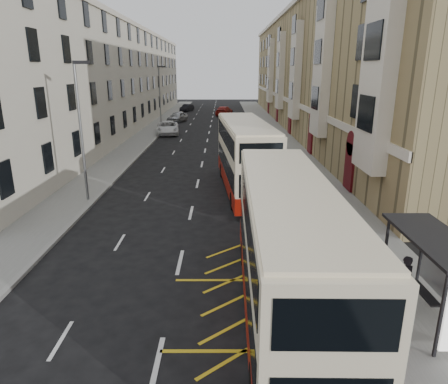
{
  "coord_description": "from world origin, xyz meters",
  "views": [
    {
      "loc": [
        1.81,
        -11.0,
        7.65
      ],
      "look_at": [
        1.84,
        7.47,
        1.99
      ],
      "focal_mm": 32.0,
      "sensor_mm": 36.0,
      "label": 1
    }
  ],
  "objects_px": {
    "pedestrian_far": "(339,217)",
    "street_lamp_near": "(81,125)",
    "bus_shelter": "(445,265)",
    "car_silver": "(177,117)",
    "street_lamp_far": "(160,94)",
    "double_decker_rear": "(245,156)",
    "double_decker_front": "(287,252)",
    "pedestrian_near": "(404,280)",
    "car_dark": "(187,108)",
    "pedestrian_mid": "(373,255)",
    "white_van": "(168,128)",
    "car_red": "(224,111)"
  },
  "relations": [
    {
      "from": "double_decker_front",
      "to": "pedestrian_near",
      "type": "distance_m",
      "value": 4.26
    },
    {
      "from": "street_lamp_far",
      "to": "car_dark",
      "type": "relative_size",
      "value": 1.96
    },
    {
      "from": "pedestrian_near",
      "to": "car_dark",
      "type": "relative_size",
      "value": 0.42
    },
    {
      "from": "double_decker_rear",
      "to": "street_lamp_far",
      "type": "bearing_deg",
      "value": 104.11
    },
    {
      "from": "street_lamp_near",
      "to": "car_silver",
      "type": "height_order",
      "value": "street_lamp_near"
    },
    {
      "from": "car_silver",
      "to": "car_red",
      "type": "relative_size",
      "value": 0.84
    },
    {
      "from": "street_lamp_near",
      "to": "car_red",
      "type": "distance_m",
      "value": 48.63
    },
    {
      "from": "pedestrian_far",
      "to": "double_decker_front",
      "type": "bearing_deg",
      "value": 86.13
    },
    {
      "from": "street_lamp_far",
      "to": "pedestrian_far",
      "type": "height_order",
      "value": "street_lamp_far"
    },
    {
      "from": "double_decker_rear",
      "to": "pedestrian_far",
      "type": "bearing_deg",
      "value": -66.52
    },
    {
      "from": "street_lamp_far",
      "to": "double_decker_rear",
      "type": "height_order",
      "value": "street_lamp_far"
    },
    {
      "from": "street_lamp_near",
      "to": "car_silver",
      "type": "relative_size",
      "value": 1.72
    },
    {
      "from": "pedestrian_near",
      "to": "pedestrian_mid",
      "type": "bearing_deg",
      "value": -88.24
    },
    {
      "from": "pedestrian_far",
      "to": "car_red",
      "type": "bearing_deg",
      "value": -59.32
    },
    {
      "from": "pedestrian_mid",
      "to": "white_van",
      "type": "height_order",
      "value": "pedestrian_mid"
    },
    {
      "from": "street_lamp_near",
      "to": "double_decker_front",
      "type": "bearing_deg",
      "value": -49.3
    },
    {
      "from": "double_decker_front",
      "to": "bus_shelter",
      "type": "bearing_deg",
      "value": -6.98
    },
    {
      "from": "pedestrian_far",
      "to": "street_lamp_near",
      "type": "bearing_deg",
      "value": 3.64
    },
    {
      "from": "car_red",
      "to": "pedestrian_far",
      "type": "bearing_deg",
      "value": 108.12
    },
    {
      "from": "double_decker_rear",
      "to": "car_red",
      "type": "height_order",
      "value": "double_decker_rear"
    },
    {
      "from": "white_van",
      "to": "car_dark",
      "type": "distance_m",
      "value": 28.93
    },
    {
      "from": "bus_shelter",
      "to": "car_silver",
      "type": "xyz_separation_m",
      "value": [
        -13.54,
        50.96,
        -1.34
      ]
    },
    {
      "from": "car_silver",
      "to": "car_red",
      "type": "distance_m",
      "value": 11.65
    },
    {
      "from": "pedestrian_mid",
      "to": "pedestrian_far",
      "type": "distance_m",
      "value": 3.97
    },
    {
      "from": "street_lamp_near",
      "to": "street_lamp_far",
      "type": "distance_m",
      "value": 30.0
    },
    {
      "from": "street_lamp_near",
      "to": "white_van",
      "type": "relative_size",
      "value": 1.39
    },
    {
      "from": "double_decker_rear",
      "to": "street_lamp_near",
      "type": "bearing_deg",
      "value": -171.65
    },
    {
      "from": "bus_shelter",
      "to": "car_red",
      "type": "distance_m",
      "value": 60.51
    },
    {
      "from": "car_red",
      "to": "white_van",
      "type": "bearing_deg",
      "value": 84.06
    },
    {
      "from": "car_silver",
      "to": "car_dark",
      "type": "xyz_separation_m",
      "value": [
        0.0,
        16.85,
        -0.12
      ]
    },
    {
      "from": "street_lamp_far",
      "to": "car_dark",
      "type": "xyz_separation_m",
      "value": [
        1.15,
        25.42,
        -3.96
      ]
    },
    {
      "from": "pedestrian_mid",
      "to": "car_dark",
      "type": "height_order",
      "value": "pedestrian_mid"
    },
    {
      "from": "pedestrian_near",
      "to": "car_dark",
      "type": "distance_m",
      "value": 67.91
    },
    {
      "from": "street_lamp_near",
      "to": "double_decker_front",
      "type": "height_order",
      "value": "street_lamp_near"
    },
    {
      "from": "pedestrian_near",
      "to": "car_dark",
      "type": "xyz_separation_m",
      "value": [
        -13.0,
        66.65,
        -0.33
      ]
    },
    {
      "from": "pedestrian_near",
      "to": "car_silver",
      "type": "relative_size",
      "value": 0.37
    },
    {
      "from": "pedestrian_mid",
      "to": "car_dark",
      "type": "bearing_deg",
      "value": 80.84
    },
    {
      "from": "street_lamp_near",
      "to": "bus_shelter",
      "type": "bearing_deg",
      "value": -40.14
    },
    {
      "from": "pedestrian_mid",
      "to": "white_van",
      "type": "xyz_separation_m",
      "value": [
        -12.54,
        35.78,
        -0.16
      ]
    },
    {
      "from": "car_dark",
      "to": "double_decker_rear",
      "type": "bearing_deg",
      "value": -62.58
    },
    {
      "from": "double_decker_front",
      "to": "pedestrian_far",
      "type": "bearing_deg",
      "value": 62.06
    },
    {
      "from": "pedestrian_near",
      "to": "white_van",
      "type": "xyz_separation_m",
      "value": [
        -12.88,
        37.73,
        -0.2
      ]
    },
    {
      "from": "street_lamp_near",
      "to": "double_decker_rear",
      "type": "height_order",
      "value": "street_lamp_near"
    },
    {
      "from": "street_lamp_far",
      "to": "double_decker_front",
      "type": "relative_size",
      "value": 0.71
    },
    {
      "from": "bus_shelter",
      "to": "double_decker_front",
      "type": "xyz_separation_m",
      "value": [
        -4.58,
        0.63,
        0.13
      ]
    },
    {
      "from": "street_lamp_far",
      "to": "double_decker_rear",
      "type": "relative_size",
      "value": 0.69
    },
    {
      "from": "white_van",
      "to": "car_silver",
      "type": "height_order",
      "value": "white_van"
    },
    {
      "from": "pedestrian_far",
      "to": "car_dark",
      "type": "height_order",
      "value": "pedestrian_far"
    },
    {
      "from": "pedestrian_near",
      "to": "white_van",
      "type": "bearing_deg",
      "value": -79.37
    },
    {
      "from": "double_decker_rear",
      "to": "white_van",
      "type": "xyz_separation_m",
      "value": [
        -8.3,
        24.24,
        -1.52
      ]
    }
  ]
}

